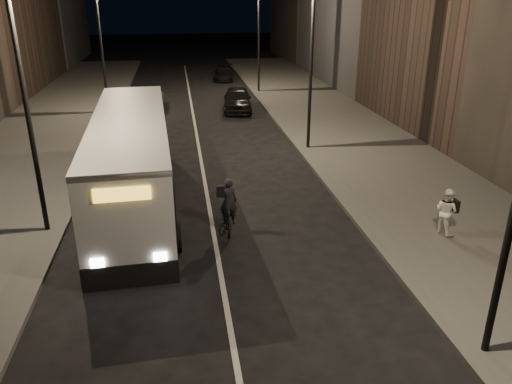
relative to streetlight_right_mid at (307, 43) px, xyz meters
name	(u,v)px	position (x,y,z in m)	size (l,w,h in m)	color
ground	(222,282)	(-5.33, -12.00, -5.36)	(180.00, 180.00, 0.00)	black
sidewalk_right	(349,136)	(3.17, 2.00, -5.28)	(7.00, 70.00, 0.16)	#3D3D3A
sidewalk_left	(33,150)	(-13.83, 2.00, -5.28)	(7.00, 70.00, 0.16)	#3D3D3A
streetlight_right_mid	(307,43)	(0.00, 0.00, 0.00)	(1.20, 0.44, 8.12)	black
streetlight_right_far	(255,24)	(0.00, 16.00, 0.00)	(1.20, 0.44, 8.12)	black
streetlight_left_near	(30,74)	(-10.66, -8.00, 0.00)	(1.20, 0.44, 8.12)	black
streetlight_left_far	(104,31)	(-10.66, 10.00, 0.00)	(1.20, 0.44, 8.12)	black
city_bus	(132,157)	(-8.13, -5.64, -3.52)	(3.40, 12.70, 3.39)	silver
cyclist_on_bicycle	(228,213)	(-4.81, -8.75, -4.70)	(0.64, 1.72, 1.97)	black
pedestrian_woman	(446,211)	(2.27, -10.37, -4.41)	(0.77, 0.60, 1.58)	silver
car_near	(237,99)	(-2.23, 9.70, -4.57)	(1.87, 4.65, 1.58)	black
car_mid	(149,100)	(-8.28, 10.69, -4.60)	(1.61, 4.62, 1.52)	#3C3C3E
car_far	(224,73)	(-1.90, 22.69, -4.74)	(1.73, 4.26, 1.24)	black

